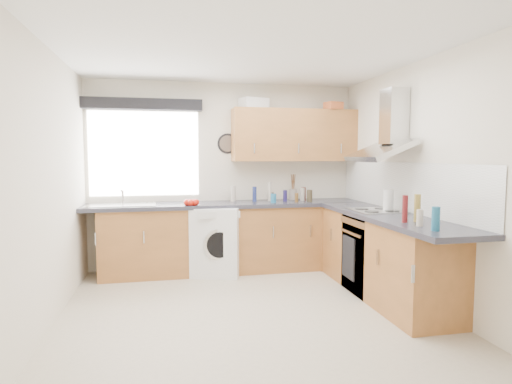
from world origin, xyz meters
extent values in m
plane|color=beige|center=(0.00, 0.00, 0.00)|extent=(3.60, 3.60, 0.00)
cube|color=white|center=(0.00, 0.00, 2.50)|extent=(3.60, 3.60, 0.02)
cube|color=silver|center=(0.00, 1.80, 1.25)|extent=(3.60, 0.02, 2.50)
cube|color=silver|center=(0.00, -1.80, 1.25)|extent=(3.60, 0.02, 2.50)
cube|color=silver|center=(-1.80, 0.00, 1.25)|extent=(0.02, 3.60, 2.50)
cube|color=silver|center=(1.80, 0.00, 1.25)|extent=(0.02, 3.60, 2.50)
cube|color=white|center=(-1.05, 1.79, 1.55)|extent=(1.40, 0.02, 1.10)
cube|color=black|center=(-1.05, 1.70, 2.18)|extent=(1.50, 0.18, 0.14)
cube|color=white|center=(1.79, 0.30, 1.18)|extent=(0.01, 3.00, 0.54)
cube|color=brown|center=(-0.10, 1.51, 0.43)|extent=(3.00, 0.58, 0.86)
cube|color=brown|center=(1.50, 1.50, 0.43)|extent=(0.60, 0.60, 0.86)
cube|color=brown|center=(1.51, 0.15, 0.43)|extent=(0.58, 2.10, 0.86)
cube|color=#26262F|center=(0.00, 1.50, 0.89)|extent=(3.60, 0.62, 0.05)
cube|color=#26262F|center=(1.50, 0.00, 0.89)|extent=(0.62, 2.42, 0.05)
cube|color=black|center=(1.50, 0.30, 0.42)|extent=(0.56, 0.58, 0.85)
cube|color=#BABABA|center=(1.50, 0.30, 0.92)|extent=(0.52, 0.52, 0.01)
cube|color=brown|center=(0.95, 1.62, 1.80)|extent=(1.70, 0.35, 0.70)
cube|color=white|center=(-0.15, 1.40, 0.44)|extent=(0.73, 0.72, 0.87)
cylinder|color=black|center=(0.05, 1.78, 1.69)|extent=(0.28, 0.04, 0.28)
cube|color=white|center=(0.40, 1.72, 2.22)|extent=(0.41, 0.35, 0.15)
cube|color=#C95D2F|center=(1.46, 1.52, 2.20)|extent=(0.26, 0.23, 0.10)
cylinder|color=gray|center=(0.96, 1.70, 0.98)|extent=(0.11, 0.11, 0.15)
cylinder|color=white|center=(1.62, 0.27, 1.03)|extent=(0.14, 0.14, 0.24)
cylinder|color=#ABA192|center=(0.59, 1.58, 1.04)|extent=(0.05, 0.05, 0.26)
cylinder|color=#1C1547|center=(0.79, 1.51, 0.99)|extent=(0.05, 0.05, 0.15)
cylinder|color=#B4A799|center=(0.10, 1.66, 1.01)|extent=(0.07, 0.07, 0.21)
cylinder|color=#1C5E87|center=(0.59, 1.37, 0.97)|extent=(0.07, 0.07, 0.12)
cylinder|color=#30241B|center=(0.65, 1.68, 0.96)|extent=(0.04, 0.04, 0.11)
cylinder|color=navy|center=(0.38, 1.59, 1.01)|extent=(0.05, 0.05, 0.20)
cylinder|color=#A2988A|center=(1.04, 1.53, 1.00)|extent=(0.06, 0.06, 0.17)
cylinder|color=#4F1A10|center=(1.08, 1.60, 1.00)|extent=(0.06, 0.06, 0.18)
cylinder|color=brown|center=(0.91, 1.38, 0.97)|extent=(0.05, 0.05, 0.12)
cylinder|color=#372F1E|center=(1.09, 1.38, 0.99)|extent=(0.07, 0.07, 0.16)
cylinder|color=#1B5C81|center=(1.38, -0.94, 1.01)|extent=(0.07, 0.07, 0.20)
cylinder|color=#C0B4A3|center=(1.39, -0.70, 0.98)|extent=(0.06, 0.06, 0.15)
cylinder|color=olive|center=(1.51, -0.47, 1.04)|extent=(0.06, 0.06, 0.26)
cylinder|color=maroon|center=(1.37, -0.49, 1.04)|extent=(0.05, 0.05, 0.25)
camera|label=1|loc=(-0.77, -4.02, 1.52)|focal=30.00mm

